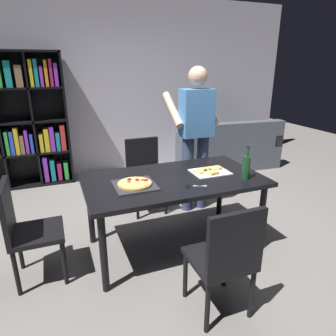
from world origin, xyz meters
The scene contains 13 objects.
ground_plane centered at (0.00, 0.00, 0.00)m, with size 12.00×12.00×0.00m, color gray.
back_wall centered at (0.00, 2.60, 1.40)m, with size 6.40×0.10×2.80m, color #BCB7C6.
dining_table centered at (0.00, 0.00, 0.68)m, with size 1.67×0.92×0.75m.
chair_near_camera centered at (0.00, -0.95, 0.51)m, with size 0.42×0.42×0.90m.
chair_far_side centered at (0.00, 0.95, 0.51)m, with size 0.42×0.42×0.90m.
chair_left_end centered at (-1.32, 0.00, 0.51)m, with size 0.42×0.42×0.90m.
couch centered at (1.89, 1.99, 0.30)m, with size 1.77×1.00×0.85m.
bookshelf centered at (-1.47, 2.38, 0.98)m, with size 1.40×0.35×1.95m.
person_serving_pizza centered at (0.58, 0.73, 1.00)m, with size 0.55×0.54×1.75m.
pepperoni_pizza_on_tray centered at (-0.39, -0.05, 0.77)m, with size 0.36×0.36×0.04m.
pizza_slices_on_towel centered at (0.39, 0.01, 0.76)m, with size 0.36×0.28×0.03m.
wine_bottle centered at (0.62, -0.27, 0.87)m, with size 0.07×0.07×0.32m.
kitchen_scissors centered at (0.07, -0.25, 0.76)m, with size 0.20×0.12×0.01m.
Camera 1 is at (-1.01, -2.43, 1.77)m, focal length 31.89 mm.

